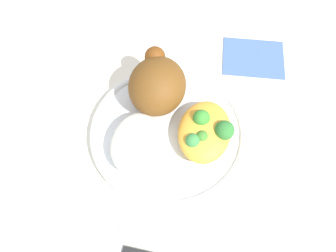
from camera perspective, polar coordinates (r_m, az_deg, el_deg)
ground_plane at (r=0.55m, az=0.00°, el=-1.50°), size 2.00×2.00×0.00m
plate at (r=0.54m, az=0.00°, el=-0.99°), size 0.25×0.25×0.02m
roasted_chicken at (r=0.52m, az=-1.85°, el=7.00°), size 0.11×0.09×0.08m
rice_pile at (r=0.50m, az=-5.38°, el=-2.72°), size 0.10×0.07×0.04m
mac_cheese_with_broccoli at (r=0.51m, az=6.26°, el=-1.18°), size 0.11×0.08×0.05m
fork at (r=0.50m, az=-8.49°, el=-17.13°), size 0.02×0.14×0.01m
knife at (r=0.49m, az=-7.53°, el=-20.09°), size 0.02×0.19×0.01m
napkin at (r=0.65m, az=14.21°, el=11.14°), size 0.10×0.12×0.00m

